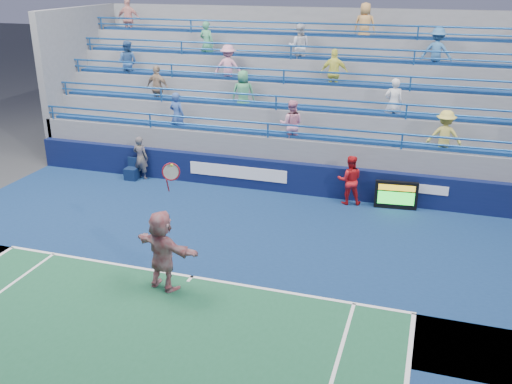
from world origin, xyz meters
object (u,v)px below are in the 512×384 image
(ball_girl, at_px, (350,180))
(tennis_player, at_px, (162,250))
(line_judge, at_px, (141,158))
(judge_chair, at_px, (132,173))
(serve_speed_board, at_px, (396,195))

(ball_girl, bearing_deg, tennis_player, 50.34)
(tennis_player, bearing_deg, ball_girl, 63.06)
(line_judge, bearing_deg, judge_chair, 39.37)
(judge_chair, distance_m, line_judge, 0.66)
(judge_chair, relative_size, tennis_player, 0.25)
(serve_speed_board, bearing_deg, line_judge, 179.39)
(tennis_player, height_order, ball_girl, tennis_player)
(serve_speed_board, height_order, line_judge, line_judge)
(judge_chair, height_order, tennis_player, tennis_player)
(tennis_player, bearing_deg, judge_chair, 124.57)
(serve_speed_board, relative_size, tennis_player, 0.42)
(serve_speed_board, xyz_separation_m, tennis_player, (-4.94, -6.76, 0.55))
(judge_chair, bearing_deg, line_judge, 33.36)
(tennis_player, distance_m, line_judge, 8.09)
(serve_speed_board, xyz_separation_m, line_judge, (-9.24, 0.10, 0.34))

